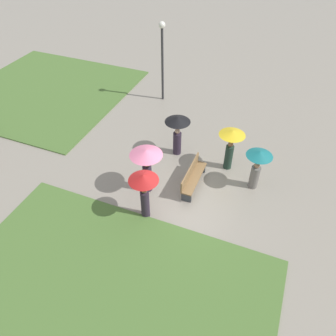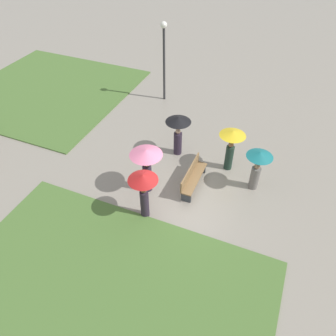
{
  "view_description": "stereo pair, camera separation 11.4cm",
  "coord_description": "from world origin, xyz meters",
  "px_view_note": "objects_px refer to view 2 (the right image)",
  "views": [
    {
      "loc": [
        -8.21,
        -2.58,
        9.03
      ],
      "look_at": [
        0.23,
        0.85,
        0.91
      ],
      "focal_mm": 35.0,
      "sensor_mm": 36.0,
      "label": 1
    },
    {
      "loc": [
        -8.16,
        -2.68,
        9.03
      ],
      "look_at": [
        0.23,
        0.85,
        0.91
      ],
      "focal_mm": 35.0,
      "sensor_mm": 36.0,
      "label": 2
    }
  ],
  "objects_px": {
    "lamp_post": "(164,51)",
    "crowd_person_red": "(143,186)",
    "park_bench": "(192,176)",
    "crowd_person_pink": "(146,161)",
    "crowd_person_black": "(178,127)",
    "crowd_person_yellow": "(231,143)",
    "crowd_person_teal": "(258,164)"
  },
  "relations": [
    {
      "from": "crowd_person_red",
      "to": "crowd_person_black",
      "type": "bearing_deg",
      "value": -64.7
    },
    {
      "from": "crowd_person_pink",
      "to": "lamp_post",
      "type": "bearing_deg",
      "value": -110.49
    },
    {
      "from": "park_bench",
      "to": "crowd_person_teal",
      "type": "height_order",
      "value": "crowd_person_teal"
    },
    {
      "from": "crowd_person_teal",
      "to": "crowd_person_yellow",
      "type": "relative_size",
      "value": 0.94
    },
    {
      "from": "crowd_person_black",
      "to": "crowd_person_yellow",
      "type": "bearing_deg",
      "value": 14.95
    },
    {
      "from": "park_bench",
      "to": "lamp_post",
      "type": "bearing_deg",
      "value": 32.21
    },
    {
      "from": "lamp_post",
      "to": "crowd_person_red",
      "type": "relative_size",
      "value": 2.07
    },
    {
      "from": "lamp_post",
      "to": "crowd_person_red",
      "type": "bearing_deg",
      "value": -161.47
    },
    {
      "from": "crowd_person_pink",
      "to": "crowd_person_yellow",
      "type": "bearing_deg",
      "value": -174.86
    },
    {
      "from": "crowd_person_red",
      "to": "crowd_person_teal",
      "type": "bearing_deg",
      "value": -116.52
    },
    {
      "from": "lamp_post",
      "to": "crowd_person_pink",
      "type": "relative_size",
      "value": 2.11
    },
    {
      "from": "lamp_post",
      "to": "crowd_person_black",
      "type": "distance_m",
      "value": 4.87
    },
    {
      "from": "park_bench",
      "to": "crowd_person_red",
      "type": "xyz_separation_m",
      "value": [
        -2.06,
        1.02,
        0.97
      ]
    },
    {
      "from": "crowd_person_yellow",
      "to": "park_bench",
      "type": "bearing_deg",
      "value": -39.65
    },
    {
      "from": "park_bench",
      "to": "crowd_person_pink",
      "type": "xyz_separation_m",
      "value": [
        -0.85,
        1.5,
        0.95
      ]
    },
    {
      "from": "crowd_person_black",
      "to": "crowd_person_teal",
      "type": "relative_size",
      "value": 1.07
    },
    {
      "from": "lamp_post",
      "to": "crowd_person_yellow",
      "type": "distance_m",
      "value": 6.38
    },
    {
      "from": "crowd_person_teal",
      "to": "crowd_person_yellow",
      "type": "xyz_separation_m",
      "value": [
        0.72,
        1.19,
        0.12
      ]
    },
    {
      "from": "lamp_post",
      "to": "crowd_person_teal",
      "type": "bearing_deg",
      "value": -129.96
    },
    {
      "from": "crowd_person_black",
      "to": "park_bench",
      "type": "bearing_deg",
      "value": -34.9
    },
    {
      "from": "lamp_post",
      "to": "crowd_person_yellow",
      "type": "relative_size",
      "value": 2.19
    },
    {
      "from": "crowd_person_black",
      "to": "lamp_post",
      "type": "bearing_deg",
      "value": 138.09
    },
    {
      "from": "lamp_post",
      "to": "crowd_person_yellow",
      "type": "height_order",
      "value": "lamp_post"
    },
    {
      "from": "park_bench",
      "to": "crowd_person_black",
      "type": "xyz_separation_m",
      "value": [
        1.65,
        1.26,
        0.87
      ]
    },
    {
      "from": "crowd_person_teal",
      "to": "crowd_person_yellow",
      "type": "height_order",
      "value": "crowd_person_yellow"
    },
    {
      "from": "crowd_person_black",
      "to": "crowd_person_red",
      "type": "bearing_deg",
      "value": -68.57
    },
    {
      "from": "lamp_post",
      "to": "crowd_person_yellow",
      "type": "bearing_deg",
      "value": -131.92
    },
    {
      "from": "crowd_person_black",
      "to": "crowd_person_teal",
      "type": "xyz_separation_m",
      "value": [
        -0.83,
        -3.46,
        -0.16
      ]
    },
    {
      "from": "park_bench",
      "to": "crowd_person_pink",
      "type": "bearing_deg",
      "value": 119.31
    },
    {
      "from": "crowd_person_black",
      "to": "crowd_person_teal",
      "type": "height_order",
      "value": "crowd_person_black"
    },
    {
      "from": "park_bench",
      "to": "lamp_post",
      "type": "xyz_separation_m",
      "value": [
        5.71,
        3.63,
        2.15
      ]
    },
    {
      "from": "crowd_person_yellow",
      "to": "crowd_person_black",
      "type": "bearing_deg",
      "value": -99.25
    }
  ]
}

